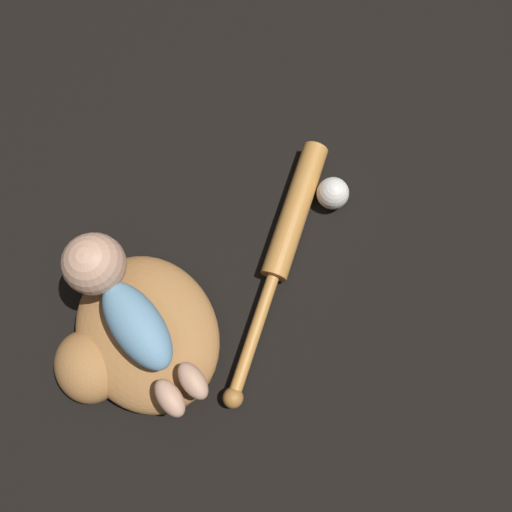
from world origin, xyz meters
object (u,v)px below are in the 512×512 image
object	(u,v)px
baseball_glove	(138,339)
baby_figure	(119,300)
baseball_bat	(287,235)
baseball	(333,193)

from	to	relation	value
baseball_glove	baby_figure	distance (m)	0.12
baseball_glove	baseball_bat	size ratio (longest dim) A/B	0.70
baby_figure	baseball_bat	bearing A→B (deg)	-97.18
baseball_glove	baseball	world-z (taller)	baseball_glove
baby_figure	baseball_glove	bearing A→B (deg)	160.08
baseball_glove	baseball_bat	xyz separation A→B (m)	(0.01, -0.38, -0.03)
baseball_glove	baseball_bat	bearing A→B (deg)	-88.24
baseball_bat	baseball	xyz separation A→B (m)	(0.02, -0.14, 0.01)
baseball_bat	baby_figure	bearing A→B (deg)	82.82
baseball	baby_figure	bearing A→B (deg)	87.04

